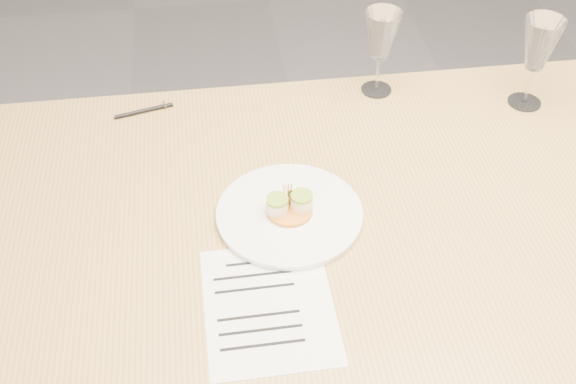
{
  "coord_description": "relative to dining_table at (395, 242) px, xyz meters",
  "views": [
    {
      "loc": [
        -0.35,
        -0.97,
        1.75
      ],
      "look_at": [
        -0.21,
        0.05,
        0.8
      ],
      "focal_mm": 45.0,
      "sensor_mm": 36.0,
      "label": 1
    }
  ],
  "objects": [
    {
      "name": "dining_table",
      "position": [
        0.0,
        0.0,
        0.0
      ],
      "size": [
        2.4,
        1.0,
        0.75
      ],
      "color": "tan",
      "rests_on": "ground"
    },
    {
      "name": "dinner_plate",
      "position": [
        -0.21,
        0.03,
        0.08
      ],
      "size": [
        0.29,
        0.29,
        0.07
      ],
      "rotation": [
        0.0,
        0.0,
        0.15
      ],
      "color": "white",
      "rests_on": "dining_table"
    },
    {
      "name": "recipe_sheet",
      "position": [
        -0.28,
        -0.18,
        0.07
      ],
      "size": [
        0.23,
        0.29,
        0.0
      ],
      "rotation": [
        0.0,
        0.0,
        0.01
      ],
      "color": "white",
      "rests_on": "dining_table"
    },
    {
      "name": "ballpoint_pen",
      "position": [
        -0.5,
        0.42,
        0.07
      ],
      "size": [
        0.14,
        0.05,
        0.01
      ],
      "rotation": [
        0.0,
        0.0,
        0.25
      ],
      "color": "black",
      "rests_on": "dining_table"
    },
    {
      "name": "wine_glass_0",
      "position": [
        0.05,
        0.44,
        0.21
      ],
      "size": [
        0.08,
        0.08,
        0.21
      ],
      "color": "white",
      "rests_on": "dining_table"
    },
    {
      "name": "wine_glass_1",
      "position": [
        0.39,
        0.34,
        0.22
      ],
      "size": [
        0.09,
        0.09,
        0.22
      ],
      "color": "white",
      "rests_on": "dining_table"
    }
  ]
}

